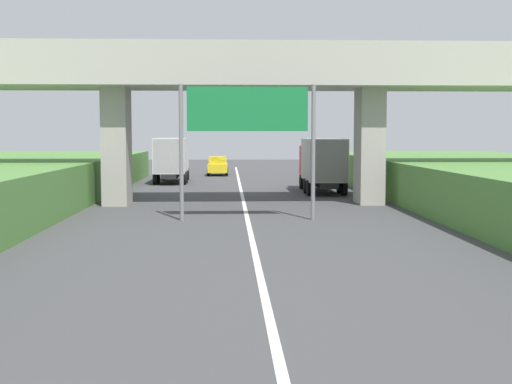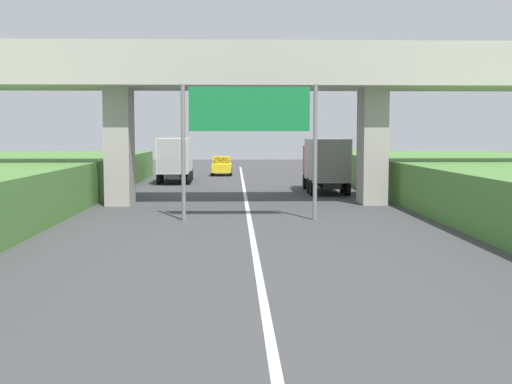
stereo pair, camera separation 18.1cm
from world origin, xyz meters
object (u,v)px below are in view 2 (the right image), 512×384
object	(u,v)px
overhead_highway_sign	(249,119)
truck_red	(325,162)
truck_white	(176,158)
car_yellow	(222,166)

from	to	relation	value
overhead_highway_sign	truck_red	bearing A→B (deg)	69.85
truck_white	car_yellow	distance (m)	9.87
overhead_highway_sign	truck_red	world-z (taller)	overhead_highway_sign
truck_red	car_yellow	world-z (taller)	truck_red
overhead_highway_sign	truck_red	size ratio (longest dim) A/B	0.81
car_yellow	overhead_highway_sign	bearing A→B (deg)	-86.82
truck_white	car_yellow	size ratio (longest dim) A/B	1.78
truck_white	truck_red	xyz separation A→B (m)	(10.34, -9.41, 0.00)
truck_white	car_yellow	xyz separation A→B (m)	(3.37, 9.21, -1.08)
overhead_highway_sign	truck_white	bearing A→B (deg)	102.46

